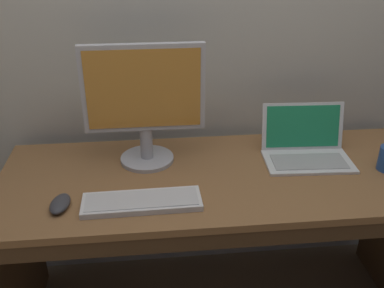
# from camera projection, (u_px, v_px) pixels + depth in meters

# --- Properties ---
(desk) EXTENTS (1.77, 0.68, 0.76)m
(desk) POSITION_uv_depth(u_px,v_px,m) (220.00, 219.00, 1.87)
(desk) COLOR olive
(desk) RESTS_ON ground
(laptop_white) EXTENTS (0.37, 0.27, 0.21)m
(laptop_white) POSITION_uv_depth(u_px,v_px,m) (306.00, 147.00, 1.88)
(laptop_white) COLOR white
(laptop_white) RESTS_ON desk
(external_monitor) EXTENTS (0.48, 0.22, 0.50)m
(external_monitor) POSITION_uv_depth(u_px,v_px,m) (144.00, 101.00, 1.74)
(external_monitor) COLOR #B7B7BC
(external_monitor) RESTS_ON desk
(wired_keyboard) EXTENTS (0.43, 0.14, 0.02)m
(wired_keyboard) POSITION_uv_depth(u_px,v_px,m) (142.00, 202.00, 1.58)
(wired_keyboard) COLOR white
(wired_keyboard) RESTS_ON desk
(computer_mouse) EXTENTS (0.08, 0.13, 0.03)m
(computer_mouse) POSITION_uv_depth(u_px,v_px,m) (60.00, 204.00, 1.56)
(computer_mouse) COLOR #38383D
(computer_mouse) RESTS_ON desk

